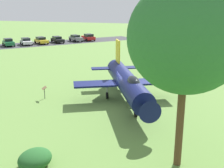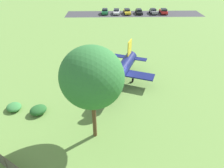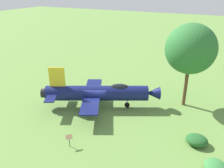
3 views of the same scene
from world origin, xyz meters
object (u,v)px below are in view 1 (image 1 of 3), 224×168
(shrub_near_fence, at_px, (35,159))
(parked_car_white, at_px, (26,41))
(parked_car_yellow, at_px, (41,40))
(info_plaque, at_px, (44,90))
(display_jet, at_px, (128,83))
(shade_tree, at_px, (186,38))
(parked_car_gray, at_px, (76,38))
(parked_car_black, at_px, (57,39))
(parked_car_red, at_px, (88,37))
(parked_car_green, at_px, (8,42))

(shrub_near_fence, bearing_deg, parked_car_white, -55.69)
(parked_car_yellow, bearing_deg, parked_car_white, -92.99)
(info_plaque, xyz_separation_m, parked_car_yellow, (19.92, -32.59, -0.10))
(display_jet, relative_size, parked_car_yellow, 2.88)
(shade_tree, relative_size, parked_car_yellow, 2.16)
(shrub_near_fence, relative_size, parked_car_gray, 0.46)
(shade_tree, height_order, parked_car_gray, shade_tree)
(shrub_near_fence, relative_size, parked_car_black, 0.44)
(parked_car_red, distance_m, parked_car_green, 18.30)
(parked_car_black, bearing_deg, parked_car_red, 88.00)
(parked_car_green, bearing_deg, info_plaque, -4.53)
(display_jet, height_order, info_plaque, display_jet)
(parked_car_yellow, bearing_deg, shrub_near_fence, -19.90)
(parked_car_black, relative_size, parked_car_yellow, 0.99)
(parked_car_gray, distance_m, parked_car_white, 11.49)
(shrub_near_fence, distance_m, parked_car_white, 48.90)
(shade_tree, height_order, parked_car_red, shade_tree)
(parked_car_green, bearing_deg, parked_car_black, 91.20)
(info_plaque, relative_size, parked_car_yellow, 0.25)
(parked_car_white, bearing_deg, parked_car_red, 92.42)
(parked_car_black, xyz_separation_m, parked_car_white, (4.74, 5.17, 0.02))
(parked_car_red, bearing_deg, parked_car_green, 91.51)
(info_plaque, distance_m, parked_car_yellow, 38.20)
(parked_car_red, height_order, parked_car_black, parked_car_red)
(parked_car_yellow, bearing_deg, parked_car_red, 86.06)
(shrub_near_fence, distance_m, parked_car_black, 50.96)
(parked_car_yellow, xyz_separation_m, parked_car_white, (2.23, 2.43, -0.01))
(parked_car_gray, height_order, parked_car_yellow, parked_car_gray)
(shrub_near_fence, xyz_separation_m, parked_car_yellow, (25.33, -42.83, 0.29))
(shrub_near_fence, xyz_separation_m, parked_car_green, (30.01, -37.71, 0.32))
(shade_tree, relative_size, parked_car_gray, 2.24)
(shade_tree, height_order, parked_car_green, shade_tree)
(parked_car_black, bearing_deg, parked_car_green, -90.54)
(shade_tree, bearing_deg, parked_car_red, -62.88)
(parked_car_yellow, bearing_deg, parked_car_green, -92.92)
(parked_car_gray, height_order, parked_car_white, parked_car_gray)
(shade_tree, relative_size, parked_car_green, 2.32)
(display_jet, distance_m, parked_car_black, 42.49)
(display_jet, distance_m, info_plaque, 7.81)
(shrub_near_fence, relative_size, parked_car_green, 0.47)
(info_plaque, xyz_separation_m, parked_car_gray, (14.37, -38.62, -0.09))
(shade_tree, bearing_deg, info_plaque, -31.04)
(shade_tree, relative_size, shrub_near_fence, 4.93)
(shade_tree, relative_size, parked_car_white, 2.28)
(parked_car_white, height_order, parked_car_green, parked_car_green)
(display_jet, height_order, parked_car_black, display_jet)
(display_jet, height_order, parked_car_yellow, display_jet)
(parked_car_red, bearing_deg, info_plaque, 151.07)
(display_jet, xyz_separation_m, parked_car_black, (25.08, -34.28, -1.15))
(shade_tree, relative_size, info_plaque, 8.56)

